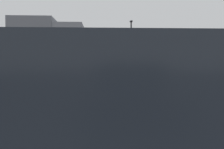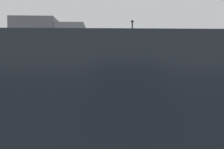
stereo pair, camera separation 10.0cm
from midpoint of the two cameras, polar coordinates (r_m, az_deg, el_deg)
ground_plane at (r=14.88m, az=-0.37°, el=-4.07°), size 160.00×160.00×0.20m
car_navy_lead at (r=22.96m, az=-0.97°, el=0.29°), size 4.13×2.18×1.56m
car_teal_second at (r=15.94m, az=-0.41°, el=-0.74°), size 4.39×2.14×1.44m
car_red_third at (r=8.24m, az=1.80°, el=-3.26°), size 4.32×2.08×1.55m
traffic_light_near_left at (r=27.28m, az=3.41°, el=5.08°), size 0.32×0.29×4.01m
traffic_light_near_right at (r=34.03m, az=-5.73°, el=4.04°), size 0.32×0.29×3.60m
street_lamp_kerbside at (r=35.23m, az=-6.41°, el=6.53°), size 0.56×0.36×7.05m
street_lamp_far at (r=25.18m, az=5.32°, el=7.75°), size 0.56×0.36×6.64m
building_facade_left at (r=55.54m, az=-12.25°, el=6.33°), size 11.77×10.57×11.06m
building_facade_center at (r=55.76m, az=-18.60°, el=6.88°), size 9.80×9.70×12.30m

